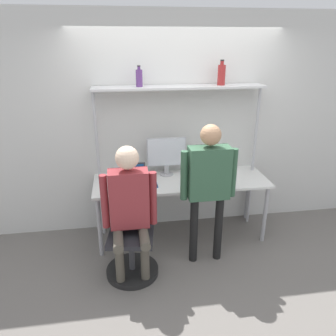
{
  "coord_description": "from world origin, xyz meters",
  "views": [
    {
      "loc": [
        -0.71,
        -3.22,
        2.35
      ],
      "look_at": [
        -0.23,
        -0.1,
        1.12
      ],
      "focal_mm": 35.0,
      "sensor_mm": 36.0,
      "label": 1
    }
  ],
  "objects_px": {
    "monitor": "(166,154)",
    "bottle_red": "(221,74)",
    "office_chair": "(132,248)",
    "bottle_purple": "(139,78)",
    "laptop": "(133,180)",
    "person_standing": "(209,178)",
    "person_seated": "(129,203)",
    "cell_phone": "(155,185)"
  },
  "relations": [
    {
      "from": "monitor",
      "to": "bottle_red",
      "type": "bearing_deg",
      "value": -1.54
    },
    {
      "from": "monitor",
      "to": "bottle_purple",
      "type": "height_order",
      "value": "bottle_purple"
    },
    {
      "from": "laptop",
      "to": "person_seated",
      "type": "relative_size",
      "value": 0.2
    },
    {
      "from": "bottle_purple",
      "to": "office_chair",
      "type": "bearing_deg",
      "value": -102.96
    },
    {
      "from": "office_chair",
      "to": "monitor",
      "type": "bearing_deg",
      "value": 59.07
    },
    {
      "from": "monitor",
      "to": "person_standing",
      "type": "bearing_deg",
      "value": -65.54
    },
    {
      "from": "laptop",
      "to": "bottle_red",
      "type": "xyz_separation_m",
      "value": [
        1.07,
        0.28,
        1.14
      ]
    },
    {
      "from": "monitor",
      "to": "bottle_red",
      "type": "relative_size",
      "value": 1.72
    },
    {
      "from": "laptop",
      "to": "person_seated",
      "type": "xyz_separation_m",
      "value": [
        -0.07,
        -0.58,
        0.01
      ]
    },
    {
      "from": "person_seated",
      "to": "bottle_purple",
      "type": "bearing_deg",
      "value": 77.32
    },
    {
      "from": "cell_phone",
      "to": "office_chair",
      "type": "height_order",
      "value": "office_chair"
    },
    {
      "from": "monitor",
      "to": "bottle_red",
      "type": "height_order",
      "value": "bottle_red"
    },
    {
      "from": "office_chair",
      "to": "bottle_red",
      "type": "distance_m",
      "value": 2.2
    },
    {
      "from": "cell_phone",
      "to": "office_chair",
      "type": "xyz_separation_m",
      "value": [
        -0.31,
        -0.52,
        -0.48
      ]
    },
    {
      "from": "person_seated",
      "to": "bottle_red",
      "type": "height_order",
      "value": "bottle_red"
    },
    {
      "from": "person_standing",
      "to": "bottle_red",
      "type": "height_order",
      "value": "bottle_red"
    },
    {
      "from": "monitor",
      "to": "office_chair",
      "type": "relative_size",
      "value": 0.52
    },
    {
      "from": "bottle_red",
      "to": "bottle_purple",
      "type": "relative_size",
      "value": 1.23
    },
    {
      "from": "monitor",
      "to": "bottle_purple",
      "type": "distance_m",
      "value": 0.97
    },
    {
      "from": "person_seated",
      "to": "bottle_purple",
      "type": "relative_size",
      "value": 6.2
    },
    {
      "from": "monitor",
      "to": "cell_phone",
      "type": "height_order",
      "value": "monitor"
    },
    {
      "from": "person_seated",
      "to": "office_chair",
      "type": "bearing_deg",
      "value": 82.43
    },
    {
      "from": "office_chair",
      "to": "bottle_purple",
      "type": "distance_m",
      "value": 1.87
    },
    {
      "from": "monitor",
      "to": "person_standing",
      "type": "xyz_separation_m",
      "value": [
        0.34,
        -0.74,
        -0.03
      ]
    },
    {
      "from": "monitor",
      "to": "office_chair",
      "type": "height_order",
      "value": "monitor"
    },
    {
      "from": "person_standing",
      "to": "office_chair",
      "type": "bearing_deg",
      "value": -174.05
    },
    {
      "from": "person_seated",
      "to": "bottle_red",
      "type": "xyz_separation_m",
      "value": [
        1.14,
        0.86,
        1.14
      ]
    },
    {
      "from": "person_seated",
      "to": "person_standing",
      "type": "relative_size",
      "value": 0.9
    },
    {
      "from": "person_seated",
      "to": "person_standing",
      "type": "distance_m",
      "value": 0.86
    },
    {
      "from": "bottle_purple",
      "to": "laptop",
      "type": "bearing_deg",
      "value": -113.69
    },
    {
      "from": "laptop",
      "to": "bottle_purple",
      "type": "relative_size",
      "value": 1.26
    },
    {
      "from": "office_chair",
      "to": "bottle_purple",
      "type": "height_order",
      "value": "bottle_purple"
    },
    {
      "from": "monitor",
      "to": "person_standing",
      "type": "relative_size",
      "value": 0.31
    },
    {
      "from": "bottle_purple",
      "to": "person_seated",
      "type": "bearing_deg",
      "value": -102.68
    },
    {
      "from": "monitor",
      "to": "cell_phone",
      "type": "distance_m",
      "value": 0.45
    },
    {
      "from": "cell_phone",
      "to": "office_chair",
      "type": "distance_m",
      "value": 0.77
    },
    {
      "from": "person_standing",
      "to": "bottle_red",
      "type": "bearing_deg",
      "value": 67.15
    },
    {
      "from": "bottle_red",
      "to": "laptop",
      "type": "bearing_deg",
      "value": -165.56
    },
    {
      "from": "laptop",
      "to": "person_seated",
      "type": "height_order",
      "value": "person_seated"
    },
    {
      "from": "bottle_red",
      "to": "bottle_purple",
      "type": "height_order",
      "value": "bottle_red"
    },
    {
      "from": "person_seated",
      "to": "bottle_red",
      "type": "relative_size",
      "value": 5.04
    },
    {
      "from": "cell_phone",
      "to": "person_standing",
      "type": "relative_size",
      "value": 0.09
    }
  ]
}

